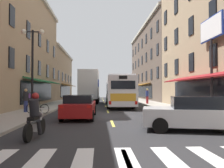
{
  "coord_description": "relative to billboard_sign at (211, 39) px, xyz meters",
  "views": [
    {
      "loc": [
        -0.7,
        -15.49,
        1.75
      ],
      "look_at": [
        0.64,
        8.19,
        2.4
      ],
      "focal_mm": 36.26,
      "sensor_mm": 36.0,
      "label": 1
    }
  ],
  "objects": [
    {
      "name": "sedan_mid",
      "position": [
        -8.97,
        -0.86,
        -4.54
      ],
      "size": [
        1.98,
        4.71,
        1.46
      ],
      "color": "maroon",
      "rests_on": "ground"
    },
    {
      "name": "billboard_sign",
      "position": [
        0.0,
        0.0,
        0.0
      ],
      "size": [
        0.4,
        3.06,
        6.69
      ],
      "color": "black",
      "rests_on": "sidewalk_right"
    },
    {
      "name": "pedestrian_near",
      "position": [
        -13.17,
        1.94,
        -4.23
      ],
      "size": [
        0.47,
        0.52,
        1.72
      ],
      "rotation": [
        0.0,
        0.0,
        2.53
      ],
      "color": "navy",
      "rests_on": "sidewalk_left"
    },
    {
      "name": "sidewalk_left",
      "position": [
        -12.95,
        0.34,
        -5.21
      ],
      "size": [
        3.0,
        80.0,
        0.14
      ],
      "primitive_type": "cube",
      "color": "#A39E93",
      "rests_on": "ground"
    },
    {
      "name": "sedan_near",
      "position": [
        -3.46,
        -5.64,
        -4.53
      ],
      "size": [
        4.93,
        2.8,
        1.48
      ],
      "color": "silver",
      "rests_on": "ground"
    },
    {
      "name": "crosswalk_near",
      "position": [
        -7.05,
        -9.66,
        -5.28
      ],
      "size": [
        7.1,
        2.8,
        0.01
      ],
      "color": "silver",
      "rests_on": "ground"
    },
    {
      "name": "lane_centre_dashes",
      "position": [
        -7.05,
        0.09,
        -5.28
      ],
      "size": [
        0.14,
        73.9,
        0.01
      ],
      "color": "#DBCC4C",
      "rests_on": "ground"
    },
    {
      "name": "sedan_far",
      "position": [
        -9.32,
        26.57,
        -4.56
      ],
      "size": [
        2.07,
        4.33,
        1.4
      ],
      "color": "#144723",
      "rests_on": "ground"
    },
    {
      "name": "motorcycle_rider",
      "position": [
        -10.1,
        -6.68,
        -4.57
      ],
      "size": [
        0.62,
        2.07,
        1.66
      ],
      "color": "black",
      "rests_on": "ground"
    },
    {
      "name": "bicycle_near",
      "position": [
        -12.03,
        0.82,
        -4.78
      ],
      "size": [
        1.69,
        0.53,
        0.91
      ],
      "color": "black",
      "rests_on": "sidewalk_left"
    },
    {
      "name": "street_lamp_twin",
      "position": [
        -11.91,
        -0.86,
        -2.14
      ],
      "size": [
        1.42,
        0.32,
        5.43
      ],
      "color": "black",
      "rests_on": "sidewalk_left"
    },
    {
      "name": "ground_plane",
      "position": [
        -7.05,
        0.34,
        -5.33
      ],
      "size": [
        34.8,
        80.0,
        0.1
      ],
      "primitive_type": "cube",
      "color": "#28282B"
    },
    {
      "name": "sidewalk_right",
      "position": [
        -1.15,
        0.34,
        -5.21
      ],
      "size": [
        3.0,
        80.0,
        0.14
      ],
      "primitive_type": "cube",
      "color": "#A39E93",
      "rests_on": "ground"
    },
    {
      "name": "box_truck",
      "position": [
        -9.05,
        14.97,
        -3.13
      ],
      "size": [
        2.64,
        6.97,
        4.27
      ],
      "color": "black",
      "rests_on": "ground"
    },
    {
      "name": "pedestrian_mid",
      "position": [
        -1.22,
        15.32,
        -4.24
      ],
      "size": [
        0.36,
        0.36,
        1.75
      ],
      "rotation": [
        0.0,
        0.0,
        3.3
      ],
      "color": "#B29947",
      "rests_on": "sidewalk_right"
    },
    {
      "name": "transit_bus",
      "position": [
        -5.63,
        9.79,
        -3.61
      ],
      "size": [
        2.82,
        12.24,
        3.19
      ],
      "color": "silver",
      "rests_on": "ground"
    },
    {
      "name": "pedestrian_far",
      "position": [
        -1.96,
        11.87,
        -4.2
      ],
      "size": [
        0.36,
        0.36,
        1.81
      ],
      "rotation": [
        0.0,
        0.0,
        2.17
      ],
      "color": "maroon",
      "rests_on": "sidewalk_right"
    }
  ]
}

